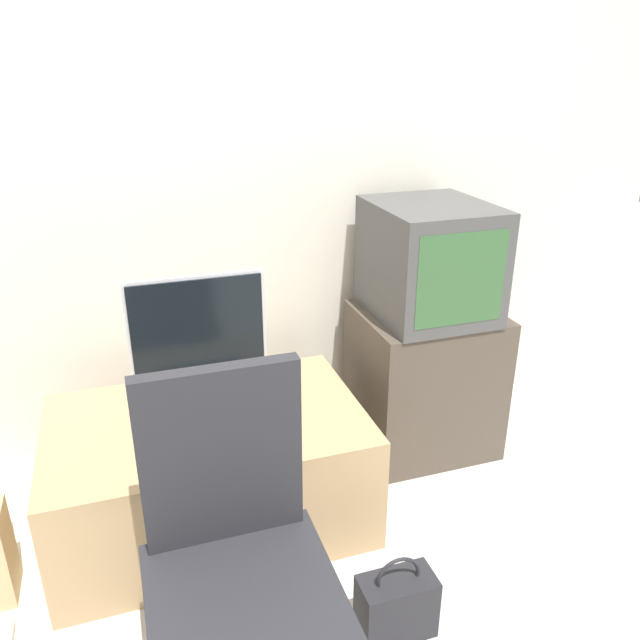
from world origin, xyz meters
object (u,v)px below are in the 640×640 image
at_px(handbag, 396,605).
at_px(main_monitor, 199,336).
at_px(keyboard, 221,424).
at_px(office_chair, 239,584).
at_px(crt_tv, 429,260).
at_px(mouse, 280,409).

bearing_deg(handbag, main_monitor, 116.40).
relative_size(main_monitor, keyboard, 1.52).
relative_size(keyboard, office_chair, 0.36).
xyz_separation_m(office_chair, handbag, (0.50, 0.03, -0.28)).
height_order(main_monitor, handbag, main_monitor).
bearing_deg(handbag, keyboard, 122.74).
distance_m(keyboard, crt_tv, 1.12).
bearing_deg(mouse, crt_tv, 20.48).
bearing_deg(crt_tv, handbag, -120.22).
xyz_separation_m(main_monitor, handbag, (0.45, -0.91, -0.62)).
xyz_separation_m(crt_tv, handbag, (-0.56, -0.96, -0.81)).
xyz_separation_m(mouse, crt_tv, (0.75, 0.28, 0.44)).
height_order(mouse, crt_tv, crt_tv).
bearing_deg(handbag, office_chair, -176.54).
bearing_deg(keyboard, crt_tv, 17.16).
bearing_deg(crt_tv, mouse, -159.52).
bearing_deg(crt_tv, office_chair, -136.99).
bearing_deg(main_monitor, office_chair, -93.17).
relative_size(keyboard, crt_tv, 0.64).
distance_m(mouse, office_chair, 0.78).
relative_size(mouse, crt_tv, 0.10).
xyz_separation_m(crt_tv, office_chair, (-1.06, -0.99, -0.53)).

